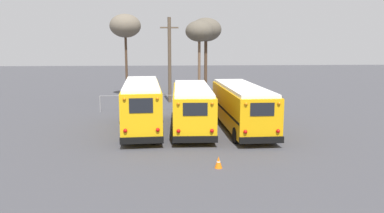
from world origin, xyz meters
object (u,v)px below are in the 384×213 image
Objects in this scene: bare_tree_0 at (199,32)px; bare_tree_2 at (206,31)px; utility_pole at (170,59)px; traffic_cone at (218,162)px; bare_tree_1 at (125,26)px; school_bus_2 at (241,105)px; school_bus_0 at (142,104)px; school_bus_1 at (192,106)px.

bare_tree_0 is 0.93× the size of bare_tree_2.
utility_pole is 3.95m from bare_tree_0.
utility_pole is at bearing 95.64° from traffic_cone.
bare_tree_1 reaches higher than traffic_cone.
school_bus_2 is 8.72m from traffic_cone.
bare_tree_2 reaches higher than school_bus_2.
school_bus_0 is 6.74m from school_bus_2.
traffic_cone is at bearing -108.30° from school_bus_2.
school_bus_1 is 1.19× the size of bare_tree_0.
bare_tree_0 reaches higher than traffic_cone.
bare_tree_2 reaches higher than traffic_cone.
bare_tree_0 is 14.64× the size of traffic_cone.
school_bus_0 is 16.99m from bare_tree_1.
bare_tree_2 is (4.18, 5.58, 2.99)m from utility_pole.
bare_tree_1 is 16.19× the size of traffic_cone.
utility_pole is 15.17× the size of traffic_cone.
school_bus_1 is at bearing -97.27° from bare_tree_0.
school_bus_0 is at bearing -109.12° from bare_tree_2.
traffic_cone is at bearing -84.36° from utility_pole.
school_bus_2 is at bearing -69.02° from utility_pole.
utility_pole reaches higher than traffic_cone.
utility_pole is 7.58m from bare_tree_2.
utility_pole is at bearing 80.69° from school_bus_0.
school_bus_0 is 0.94× the size of school_bus_2.
bare_tree_2 reaches higher than school_bus_0.
bare_tree_1 is at bearing 156.24° from bare_tree_0.
utility_pole is (2.01, 12.27, 2.53)m from school_bus_0.
school_bus_2 is at bearing 0.26° from school_bus_1.
bare_tree_0 reaches higher than school_bus_0.
school_bus_2 is 13.48m from utility_pole.
utility_pole reaches higher than school_bus_0.
bare_tree_1 reaches higher than bare_tree_0.
bare_tree_2 reaches higher than school_bus_1.
school_bus_1 is 1.15× the size of utility_pole.
school_bus_2 is at bearing -59.45° from bare_tree_1.
bare_tree_1 is (-4.60, 3.47, 3.31)m from utility_pole.
bare_tree_0 is at bearing 98.11° from school_bus_2.
bare_tree_2 is at bearing 85.29° from traffic_cone.
bare_tree_2 is 27.10m from traffic_cone.
utility_pole is (-1.36, 12.35, 2.69)m from school_bus_1.
traffic_cone is at bearing -74.57° from bare_tree_1.
utility_pole reaches higher than school_bus_1.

